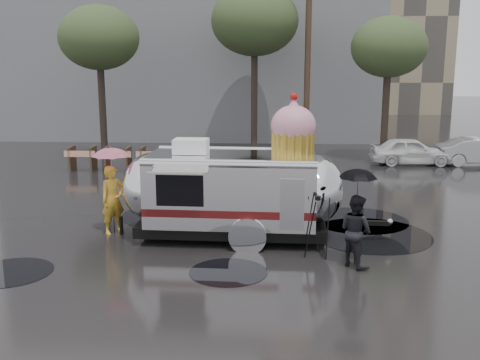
# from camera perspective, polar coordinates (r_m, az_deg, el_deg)

# --- Properties ---
(ground) EXTENTS (120.00, 120.00, 0.00)m
(ground) POSITION_cam_1_polar(r_m,az_deg,el_deg) (13.60, -0.24, -7.41)
(ground) COLOR black
(ground) RESTS_ON ground
(puddles) EXTENTS (10.85, 7.31, 0.01)m
(puddles) POSITION_cam_1_polar(r_m,az_deg,el_deg) (15.35, 2.77, -5.11)
(puddles) COLOR black
(puddles) RESTS_ON ground
(grey_building) EXTENTS (22.00, 12.00, 13.00)m
(grey_building) POSITION_cam_1_polar(r_m,az_deg,el_deg) (37.15, -4.54, 15.11)
(grey_building) COLOR slate
(grey_building) RESTS_ON ground
(utility_pole) EXTENTS (1.60, 0.28, 9.00)m
(utility_pole) POSITION_cam_1_polar(r_m,az_deg,el_deg) (26.86, 6.89, 12.20)
(utility_pole) COLOR #473323
(utility_pole) RESTS_ON ground
(tree_left) EXTENTS (3.64, 3.64, 6.95)m
(tree_left) POSITION_cam_1_polar(r_m,az_deg,el_deg) (26.94, -14.14, 13.77)
(tree_left) COLOR #382D26
(tree_left) RESTS_ON ground
(tree_mid) EXTENTS (4.20, 4.20, 8.03)m
(tree_mid) POSITION_cam_1_polar(r_m,az_deg,el_deg) (27.86, 1.50, 15.82)
(tree_mid) COLOR #382D26
(tree_mid) RESTS_ON ground
(tree_right) EXTENTS (3.36, 3.36, 6.42)m
(tree_right) POSITION_cam_1_polar(r_m,az_deg,el_deg) (26.34, 14.88, 12.85)
(tree_right) COLOR #382D26
(tree_right) RESTS_ON ground
(barricade_row) EXTENTS (4.30, 0.80, 1.00)m
(barricade_row) POSITION_cam_1_polar(r_m,az_deg,el_deg) (23.95, -12.30, 2.18)
(barricade_row) COLOR #473323
(barricade_row) RESTS_ON ground
(airstream_trailer) EXTENTS (7.12, 2.77, 3.83)m
(airstream_trailer) POSITION_cam_1_polar(r_m,az_deg,el_deg) (14.39, -0.44, -0.74)
(airstream_trailer) COLOR silver
(airstream_trailer) RESTS_ON ground
(person_left) EXTENTS (0.78, 0.77, 1.83)m
(person_left) POSITION_cam_1_polar(r_m,az_deg,el_deg) (15.23, -12.78, -1.98)
(person_left) COLOR gold
(person_left) RESTS_ON ground
(umbrella_pink) EXTENTS (1.17, 1.17, 2.35)m
(umbrella_pink) POSITION_cam_1_polar(r_m,az_deg,el_deg) (15.02, -12.97, 1.85)
(umbrella_pink) COLOR pink
(umbrella_pink) RESTS_ON ground
(person_right) EXTENTS (0.82, 0.89, 1.64)m
(person_right) POSITION_cam_1_polar(r_m,az_deg,el_deg) (12.80, 11.68, -5.07)
(person_right) COLOR black
(person_right) RESTS_ON ground
(umbrella_black) EXTENTS (1.03, 1.03, 2.25)m
(umbrella_black) POSITION_cam_1_polar(r_m,az_deg,el_deg) (12.52, 11.89, -0.34)
(umbrella_black) COLOR black
(umbrella_black) RESTS_ON ground
(tripod) EXTENTS (0.59, 0.59, 1.48)m
(tripod) POSITION_cam_1_polar(r_m,az_deg,el_deg) (13.22, 7.86, -4.14)
(tripod) COLOR black
(tripod) RESTS_ON ground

